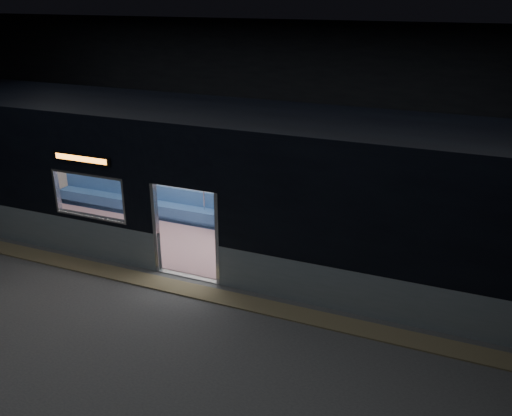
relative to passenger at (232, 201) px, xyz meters
The scene contains 7 objects.
station_floor 3.65m from the passenger, 88.37° to the right, with size 24.00×14.00×0.01m, color #47494C.
station_envelope 4.53m from the passenger, 88.37° to the right, with size 24.00×14.00×5.00m.
tactile_strip 3.11m from the passenger, 88.07° to the right, with size 22.80×0.50×0.03m, color #8C7F59.
metro_car 1.42m from the passenger, 84.32° to the right, with size 18.00×3.04×3.35m.
passenger is the anchor object (origin of this frame).
handbag 0.29m from the passenger, 100.98° to the right, with size 0.34×0.29×0.17m, color black.
transit_map 5.15m from the passenger, ahead, with size 1.11×0.03×0.72m, color white.
Camera 1 is at (5.29, -7.86, 5.73)m, focal length 38.00 mm.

